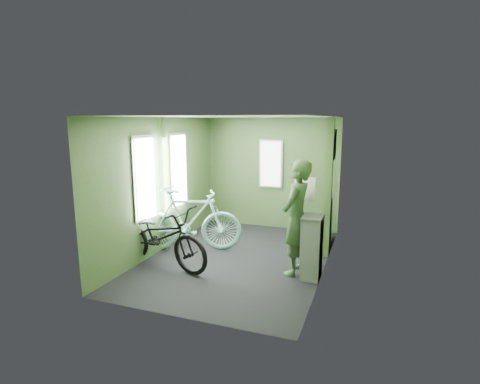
% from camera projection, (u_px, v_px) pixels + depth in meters
% --- Properties ---
extents(room, '(4.00, 4.02, 2.31)m').
position_uv_depth(room, '(237.00, 172.00, 5.97)').
color(room, black).
rests_on(room, ground).
extents(bicycle_black, '(1.98, 1.15, 1.02)m').
position_uv_depth(bicycle_black, '(162.00, 266.00, 5.87)').
color(bicycle_black, black).
rests_on(bicycle_black, ground).
extents(bicycle_mint, '(1.92, 1.19, 1.13)m').
position_uv_depth(bicycle_mint, '(190.00, 250.00, 6.56)').
color(bicycle_mint, '#88C6B8').
rests_on(bicycle_mint, ground).
extents(passenger, '(0.50, 0.72, 1.70)m').
position_uv_depth(passenger, '(296.00, 218.00, 5.45)').
color(passenger, '#324D2A').
rests_on(passenger, ground).
extents(waste_box, '(0.27, 0.38, 0.92)m').
position_uv_depth(waste_box, '(312.00, 247.00, 5.35)').
color(waste_box, slate).
rests_on(waste_box, ground).
extents(bench_seat, '(0.52, 0.88, 0.90)m').
position_uv_depth(bench_seat, '(318.00, 231.00, 6.77)').
color(bench_seat, navy).
rests_on(bench_seat, ground).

